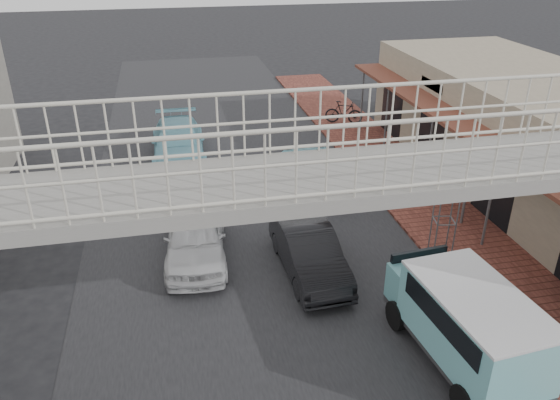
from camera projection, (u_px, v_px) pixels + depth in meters
name	position (u px, v px, depth m)	size (l,w,h in m)	color
ground	(266.00, 295.00, 14.50)	(120.00, 120.00, 0.00)	black
road_strip	(266.00, 295.00, 14.50)	(10.00, 60.00, 0.01)	black
sidewalk	(439.00, 217.00, 18.32)	(3.00, 40.00, 0.10)	brown
shophouse_row	(550.00, 142.00, 19.16)	(7.20, 18.00, 4.00)	gray
footbridge	(306.00, 281.00, 9.59)	(16.40, 2.40, 6.34)	gray
white_hatchback	(195.00, 235.00, 15.87)	(1.73, 4.30, 1.46)	silver
dark_sedan	(309.00, 252.00, 15.19)	(1.41, 4.03, 1.33)	black
angkot_curb	(315.00, 166.00, 20.76)	(2.02, 4.38, 1.22)	#72BAC6
angkot_far	(178.00, 143.00, 22.64)	(2.13, 5.23, 1.52)	#6AA9B9
angkot_van	(468.00, 317.00, 11.70)	(2.19, 4.20, 1.99)	black
motorcycle_near	(412.00, 156.00, 21.69)	(0.67, 1.92, 1.01)	black
motorcycle_far	(344.00, 112.00, 26.72)	(0.52, 1.84, 1.10)	black
street_clock	(450.00, 182.00, 14.93)	(0.74, 0.65, 2.91)	#59595B
arrow_sign	(495.00, 160.00, 16.74)	(1.69, 1.13, 2.79)	#59595B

